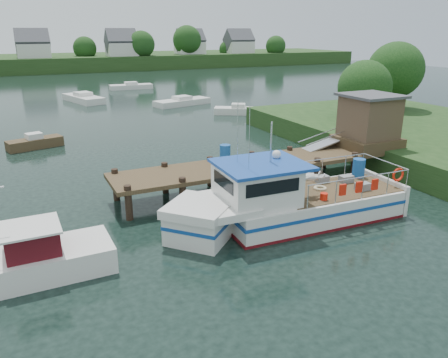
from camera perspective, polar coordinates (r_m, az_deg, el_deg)
name	(u,v)px	position (r m, az deg, el deg)	size (l,w,h in m)	color
ground_plane	(229,192)	(22.56, 0.67, -1.67)	(160.00, 160.00, 0.00)	black
far_shore	(59,60)	(101.95, -20.73, 14.38)	(140.00, 42.55, 9.22)	#27461C
dock	(333,137)	(25.34, 14.10, 5.35)	(16.60, 3.00, 4.78)	#4A3923
lobster_boat	(284,202)	(18.76, 7.90, -3.03)	(11.21, 3.59, 5.35)	silver
work_boat	(9,265)	(16.22, -26.27, -10.01)	(7.21, 2.30, 3.80)	silver
moored_rowboat	(35,142)	(33.72, -23.47, 4.40)	(3.90, 2.20, 1.07)	#4A3923
moored_far	(131,86)	(64.99, -12.05, 11.75)	(6.03, 2.27, 1.01)	silver
moored_b	(238,110)	(43.95, 1.89, 8.96)	(4.91, 3.83, 1.05)	silver
moored_c	(182,102)	(49.71, -5.48, 10.02)	(6.77, 3.76, 1.01)	silver
moored_d	(83,98)	(54.27, -17.89, 10.00)	(4.11, 7.20, 1.16)	silver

